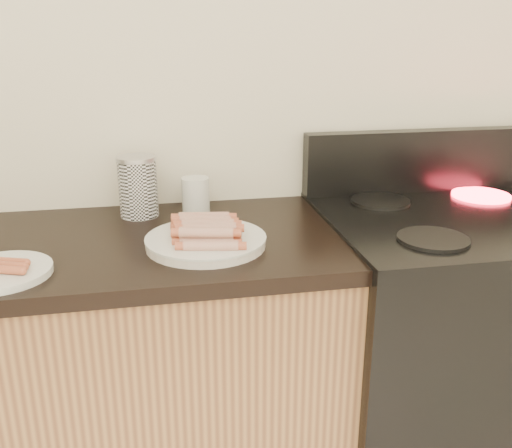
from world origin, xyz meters
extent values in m
cube|color=silver|center=(0.00, 2.00, 1.30)|extent=(4.00, 0.04, 2.60)
cube|color=black|center=(0.78, 1.68, 0.45)|extent=(0.76, 0.65, 0.90)
cube|color=black|center=(0.78, 1.68, 0.91)|extent=(0.76, 0.65, 0.01)
cube|color=black|center=(0.78, 1.96, 1.01)|extent=(0.76, 0.06, 0.20)
cylinder|color=black|center=(0.61, 1.51, 0.92)|extent=(0.18, 0.18, 0.01)
cylinder|color=black|center=(0.61, 1.84, 0.92)|extent=(0.18, 0.18, 0.01)
cylinder|color=#FF1E2D|center=(0.95, 1.84, 0.92)|extent=(0.18, 0.18, 0.01)
cylinder|color=silver|center=(0.05, 1.60, 0.91)|extent=(0.34, 0.34, 0.02)
cylinder|color=white|center=(-0.42, 1.51, 0.91)|extent=(0.30, 0.30, 0.02)
cylinder|color=maroon|center=(0.05, 1.52, 0.93)|extent=(0.13, 0.06, 0.03)
cylinder|color=maroon|center=(0.05, 1.55, 0.93)|extent=(0.13, 0.06, 0.03)
cylinder|color=maroon|center=(0.05, 1.57, 0.93)|extent=(0.13, 0.06, 0.03)
cylinder|color=maroon|center=(0.05, 1.60, 0.93)|extent=(0.13, 0.06, 0.03)
cylinder|color=maroon|center=(0.05, 1.63, 0.93)|extent=(0.13, 0.06, 0.03)
cylinder|color=maroon|center=(0.05, 1.66, 0.93)|extent=(0.13, 0.06, 0.03)
cylinder|color=maroon|center=(0.05, 1.69, 0.93)|extent=(0.13, 0.06, 0.03)
cylinder|color=maroon|center=(0.05, 1.55, 0.96)|extent=(0.13, 0.06, 0.03)
cylinder|color=maroon|center=(0.05, 1.57, 0.96)|extent=(0.13, 0.06, 0.03)
cylinder|color=maroon|center=(0.05, 1.60, 0.96)|extent=(0.13, 0.06, 0.03)
cylinder|color=maroon|center=(0.05, 1.63, 0.96)|extent=(0.13, 0.06, 0.03)
cylinder|color=maroon|center=(0.05, 1.66, 0.96)|extent=(0.13, 0.06, 0.03)
cylinder|color=#B3763F|center=(-0.42, 1.53, 0.93)|extent=(0.12, 0.06, 0.02)
cylinder|color=silver|center=(-0.12, 1.89, 0.98)|extent=(0.11, 0.11, 0.17)
cylinder|color=silver|center=(-0.12, 1.89, 1.07)|extent=(0.11, 0.11, 0.01)
cylinder|color=silver|center=(0.05, 1.90, 0.95)|extent=(0.10, 0.10, 0.10)
camera|label=1|loc=(-0.08, 0.27, 1.42)|focal=40.00mm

